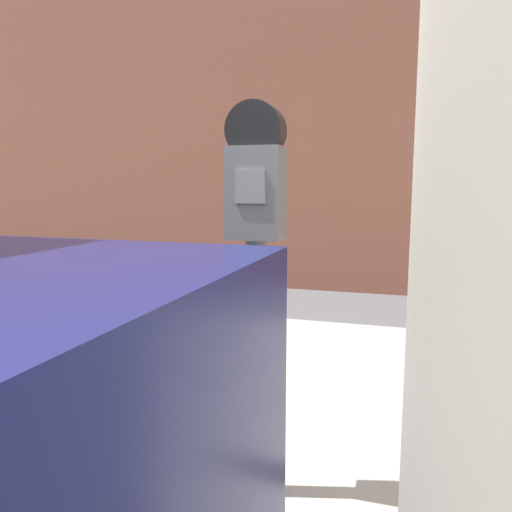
# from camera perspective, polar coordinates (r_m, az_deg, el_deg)

# --- Properties ---
(sidewalk) EXTENTS (24.00, 2.80, 0.10)m
(sidewalk) POSITION_cam_1_polar(r_m,az_deg,el_deg) (2.96, 1.45, -15.36)
(sidewalk) COLOR #BCB7AD
(sidewalk) RESTS_ON ground_plane
(parking_meter) EXTENTS (0.19, 0.13, 1.40)m
(parking_meter) POSITION_cam_1_polar(r_m,az_deg,el_deg) (1.72, -0.00, 2.25)
(parking_meter) COLOR slate
(parking_meter) RESTS_ON sidewalk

